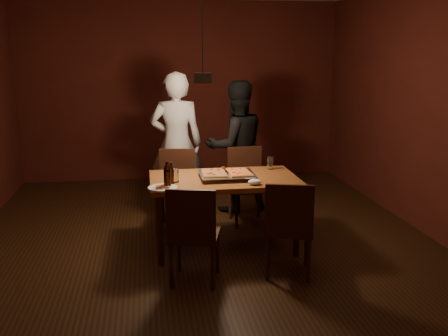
{
  "coord_description": "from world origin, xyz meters",
  "views": [
    {
      "loc": [
        -0.57,
        -4.98,
        1.98
      ],
      "look_at": [
        0.2,
        -0.1,
        0.85
      ],
      "focal_mm": 40.0,
      "sensor_mm": 36.0,
      "label": 1
    }
  ],
  "objects": [
    {
      "name": "chair_far_left",
      "position": [
        -0.24,
        0.68,
        0.54
      ],
      "size": [
        0.48,
        0.48,
        0.49
      ],
      "rotation": [
        0.0,
        0.0,
        2.98
      ],
      "color": "#38190F",
      "rests_on": "floor"
    },
    {
      "name": "pendant_lamp",
      "position": [
        0.0,
        0.0,
        1.76
      ],
      "size": [
        0.18,
        0.18,
        1.1
      ],
      "color": "black",
      "rests_on": "ceiling"
    },
    {
      "name": "pizza_meat",
      "position": [
        0.1,
        -0.12,
        0.81
      ],
      "size": [
        0.25,
        0.39,
        0.02
      ],
      "primitive_type": "cube",
      "rotation": [
        0.0,
        0.0,
        -0.04
      ],
      "color": "maroon",
      "rests_on": "pizza_tray"
    },
    {
      "name": "diner_dark",
      "position": [
        0.55,
        1.15,
        0.83
      ],
      "size": [
        0.93,
        0.8,
        1.67
      ],
      "primitive_type": "imported",
      "rotation": [
        0.0,
        0.0,
        3.37
      ],
      "color": "black",
      "rests_on": "floor"
    },
    {
      "name": "pizza_cheese",
      "position": [
        0.35,
        -0.13,
        0.81
      ],
      "size": [
        0.25,
        0.38,
        0.02
      ],
      "primitive_type": "cube",
      "rotation": [
        0.0,
        0.0,
        0.06
      ],
      "color": "gold",
      "rests_on": "pizza_tray"
    },
    {
      "name": "water_glass_left",
      "position": [
        -0.31,
        -0.2,
        0.82
      ],
      "size": [
        0.08,
        0.08,
        0.13
      ],
      "primitive_type": "cylinder",
      "color": "silver",
      "rests_on": "dining_table"
    },
    {
      "name": "beer_bottle_b",
      "position": [
        -0.35,
        -0.32,
        0.86
      ],
      "size": [
        0.06,
        0.06,
        0.23
      ],
      "color": "black",
      "rests_on": "dining_table"
    },
    {
      "name": "spatula",
      "position": [
        0.23,
        -0.11,
        0.81
      ],
      "size": [
        0.12,
        0.25,
        0.04
      ],
      "primitive_type": null,
      "rotation": [
        0.0,
        0.0,
        0.14
      ],
      "color": "silver",
      "rests_on": "pizza_tray"
    },
    {
      "name": "chair_near_left",
      "position": [
        -0.2,
        -0.94,
        0.54
      ],
      "size": [
        0.51,
        0.51,
        0.49
      ],
      "rotation": [
        0.0,
        0.0,
        -0.26
      ],
      "color": "#38190F",
      "rests_on": "floor"
    },
    {
      "name": "water_glass_right",
      "position": [
        0.76,
        0.2,
        0.82
      ],
      "size": [
        0.07,
        0.07,
        0.14
      ],
      "primitive_type": "cylinder",
      "color": "silver",
      "rests_on": "dining_table"
    },
    {
      "name": "pizza_tray",
      "position": [
        0.23,
        -0.12,
        0.77
      ],
      "size": [
        0.58,
        0.48,
        0.05
      ],
      "primitive_type": "cube",
      "rotation": [
        0.0,
        0.0,
        0.06
      ],
      "color": "silver",
      "rests_on": "dining_table"
    },
    {
      "name": "napkin",
      "position": [
        0.45,
        -0.43,
        0.78
      ],
      "size": [
        0.13,
        0.1,
        0.05
      ],
      "primitive_type": "ellipsoid",
      "color": "white",
      "rests_on": "dining_table"
    },
    {
      "name": "diner_white",
      "position": [
        -0.2,
        1.19,
        0.89
      ],
      "size": [
        0.69,
        0.5,
        1.78
      ],
      "primitive_type": "imported",
      "rotation": [
        0.0,
        0.0,
        3.03
      ],
      "color": "silver",
      "rests_on": "floor"
    },
    {
      "name": "chair_near_right",
      "position": [
        0.65,
        -0.91,
        0.54
      ],
      "size": [
        0.52,
        0.52,
        0.49
      ],
      "rotation": [
        0.0,
        0.0,
        -0.27
      ],
      "color": "#38190F",
      "rests_on": "floor"
    },
    {
      "name": "beer_bottle_a",
      "position": [
        -0.39,
        -0.41,
        0.88
      ],
      "size": [
        0.07,
        0.07,
        0.26
      ],
      "color": "black",
      "rests_on": "dining_table"
    },
    {
      "name": "chair_far_right",
      "position": [
        0.6,
        0.7,
        0.54
      ],
      "size": [
        0.44,
        0.44,
        0.49
      ],
      "rotation": [
        0.0,
        0.0,
        3.18
      ],
      "color": "#38190F",
      "rests_on": "floor"
    },
    {
      "name": "dining_table",
      "position": [
        0.2,
        -0.1,
        0.68
      ],
      "size": [
        1.5,
        0.9,
        0.75
      ],
      "color": "#985426",
      "rests_on": "floor"
    },
    {
      "name": "room_shell",
      "position": [
        0.0,
        0.0,
        1.4
      ],
      "size": [
        6.0,
        6.0,
        6.0
      ],
      "color": "#331F0D",
      "rests_on": "ground"
    },
    {
      "name": "plate_slice",
      "position": [
        -0.44,
        -0.44,
        0.76
      ],
      "size": [
        0.28,
        0.28,
        0.03
      ],
      "color": "white",
      "rests_on": "dining_table"
    }
  ]
}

